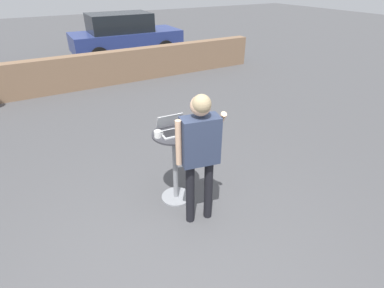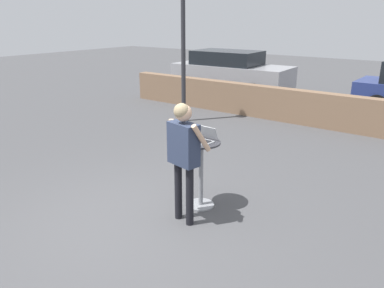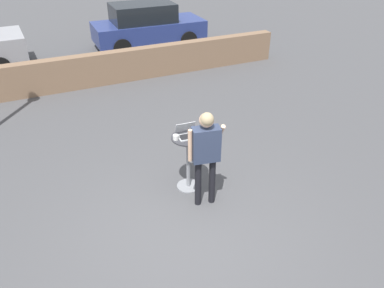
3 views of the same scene
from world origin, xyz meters
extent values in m
plane|color=#4C4C4F|center=(0.00, 0.00, 0.00)|extent=(50.00, 50.00, 0.00)
cube|color=#84664C|center=(0.00, 6.67, 0.47)|extent=(12.04, 0.35, 0.93)
cylinder|color=gray|center=(0.51, 1.08, 0.01)|extent=(0.43, 0.43, 0.03)
cylinder|color=gray|center=(0.51, 1.08, 0.53)|extent=(0.07, 0.07, 1.02)
cylinder|color=#333338|center=(0.51, 1.08, 1.05)|extent=(0.58, 0.58, 0.02)
cube|color=silver|center=(0.51, 1.07, 1.07)|extent=(0.36, 0.25, 0.02)
cube|color=black|center=(0.51, 1.07, 1.08)|extent=(0.32, 0.20, 0.00)
cube|color=silver|center=(0.52, 1.23, 1.18)|extent=(0.35, 0.12, 0.20)
cube|color=white|center=(0.52, 1.22, 1.18)|extent=(0.33, 0.10, 0.17)
cylinder|color=white|center=(0.28, 1.09, 1.11)|extent=(0.09, 0.09, 0.09)
torus|color=white|center=(0.34, 1.09, 1.11)|extent=(0.04, 0.01, 0.04)
cylinder|color=black|center=(0.46, 0.57, 0.45)|extent=(0.11, 0.11, 0.89)
cylinder|color=black|center=(0.70, 0.53, 0.45)|extent=(0.11, 0.11, 0.89)
cube|color=#2D3851|center=(0.58, 0.55, 1.19)|extent=(0.48, 0.31, 0.59)
sphere|color=#DBAD89|center=(0.58, 0.55, 1.62)|extent=(0.23, 0.23, 0.23)
sphere|color=#9E8966|center=(0.58, 0.52, 1.65)|extent=(0.21, 0.21, 0.21)
cylinder|color=#DBAD89|center=(0.33, 0.60, 1.20)|extent=(0.07, 0.07, 0.56)
cylinder|color=#DBAD89|center=(0.85, 0.58, 1.32)|extent=(0.13, 0.34, 0.43)
cube|color=navy|center=(2.75, 9.65, 0.62)|extent=(4.12, 1.77, 0.66)
cube|color=black|center=(2.55, 9.66, 1.27)|extent=(2.28, 1.53, 0.65)
cylinder|color=black|center=(4.03, 10.42, 0.32)|extent=(0.65, 0.23, 0.64)
cylinder|color=black|center=(4.00, 8.83, 0.32)|extent=(0.65, 0.23, 0.64)
cylinder|color=black|center=(1.51, 10.48, 0.32)|extent=(0.65, 0.23, 0.64)
cylinder|color=black|center=(1.47, 8.89, 0.32)|extent=(0.65, 0.23, 0.64)
camera|label=1|loc=(-0.98, -2.02, 2.87)|focal=28.00mm
camera|label=2|loc=(3.54, -3.26, 2.83)|focal=35.00mm
camera|label=3|loc=(-1.73, -3.95, 4.28)|focal=35.00mm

